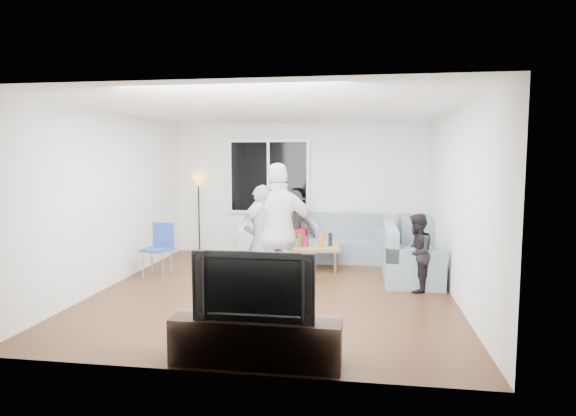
% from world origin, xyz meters
% --- Properties ---
extents(floor, '(5.00, 5.50, 0.04)m').
position_xyz_m(floor, '(0.00, 0.00, -0.02)').
color(floor, '#56351C').
rests_on(floor, ground).
extents(ceiling, '(5.00, 5.50, 0.04)m').
position_xyz_m(ceiling, '(0.00, 0.00, 2.62)').
color(ceiling, white).
rests_on(ceiling, ground).
extents(wall_back, '(5.00, 0.04, 2.60)m').
position_xyz_m(wall_back, '(0.00, 2.77, 1.30)').
color(wall_back, silver).
rests_on(wall_back, ground).
extents(wall_front, '(5.00, 0.04, 2.60)m').
position_xyz_m(wall_front, '(0.00, -2.77, 1.30)').
color(wall_front, silver).
rests_on(wall_front, ground).
extents(wall_left, '(0.04, 5.50, 2.60)m').
position_xyz_m(wall_left, '(-2.52, 0.00, 1.30)').
color(wall_left, silver).
rests_on(wall_left, ground).
extents(wall_right, '(0.04, 5.50, 2.60)m').
position_xyz_m(wall_right, '(2.52, 0.00, 1.30)').
color(wall_right, silver).
rests_on(wall_right, ground).
extents(window_frame, '(1.62, 0.06, 1.47)m').
position_xyz_m(window_frame, '(-0.60, 2.69, 1.55)').
color(window_frame, white).
rests_on(window_frame, wall_back).
extents(window_glass, '(1.50, 0.02, 1.35)m').
position_xyz_m(window_glass, '(-0.60, 2.65, 1.55)').
color(window_glass, black).
rests_on(window_glass, window_frame).
extents(window_mullion, '(0.05, 0.03, 1.35)m').
position_xyz_m(window_mullion, '(-0.60, 2.64, 1.55)').
color(window_mullion, white).
rests_on(window_mullion, window_frame).
extents(radiator, '(1.30, 0.12, 0.62)m').
position_xyz_m(radiator, '(-0.60, 2.65, 0.31)').
color(radiator, silver).
rests_on(radiator, floor).
extents(potted_plant, '(0.21, 0.17, 0.36)m').
position_xyz_m(potted_plant, '(-0.26, 2.62, 0.80)').
color(potted_plant, '#316327').
rests_on(potted_plant, radiator).
extents(vase, '(0.17, 0.17, 0.17)m').
position_xyz_m(vase, '(-0.85, 2.62, 0.71)').
color(vase, white).
rests_on(vase, radiator).
extents(sofa_back_section, '(2.30, 0.85, 0.85)m').
position_xyz_m(sofa_back_section, '(0.50, 2.27, 0.42)').
color(sofa_back_section, slate).
rests_on(sofa_back_section, floor).
extents(sofa_right_section, '(2.00, 0.85, 0.85)m').
position_xyz_m(sofa_right_section, '(2.02, 1.22, 0.42)').
color(sofa_right_section, slate).
rests_on(sofa_right_section, floor).
extents(sofa_corner, '(0.85, 0.85, 0.85)m').
position_xyz_m(sofa_corner, '(2.35, 2.27, 0.42)').
color(sofa_corner, slate).
rests_on(sofa_corner, floor).
extents(cushion_yellow, '(0.40, 0.34, 0.14)m').
position_xyz_m(cushion_yellow, '(-0.45, 2.25, 0.51)').
color(cushion_yellow, gold).
rests_on(cushion_yellow, sofa_back_section).
extents(cushion_red, '(0.38, 0.33, 0.13)m').
position_xyz_m(cushion_red, '(0.01, 2.33, 0.51)').
color(cushion_red, maroon).
rests_on(cushion_red, sofa_back_section).
extents(coffee_table, '(1.17, 0.73, 0.40)m').
position_xyz_m(coffee_table, '(0.31, 1.46, 0.20)').
color(coffee_table, olive).
rests_on(coffee_table, floor).
extents(pitcher, '(0.17, 0.17, 0.17)m').
position_xyz_m(pitcher, '(0.26, 1.42, 0.49)').
color(pitcher, maroon).
rests_on(pitcher, coffee_table).
extents(side_chair, '(0.48, 0.48, 0.86)m').
position_xyz_m(side_chair, '(-2.05, 0.57, 0.43)').
color(side_chair, '#234399').
rests_on(side_chair, floor).
extents(floor_lamp, '(0.32, 0.32, 1.56)m').
position_xyz_m(floor_lamp, '(-2.05, 2.67, 0.78)').
color(floor_lamp, '#FFA630').
rests_on(floor_lamp, floor).
extents(player_left, '(0.61, 0.43, 1.58)m').
position_xyz_m(player_left, '(-0.06, -0.56, 0.79)').
color(player_left, '#4D4E53').
rests_on(player_left, floor).
extents(player_right, '(1.18, 0.74, 1.86)m').
position_xyz_m(player_right, '(0.15, -0.53, 0.93)').
color(player_right, silver).
rests_on(player_right, floor).
extents(spectator_right, '(0.54, 0.63, 1.13)m').
position_xyz_m(spectator_right, '(2.02, 0.28, 0.57)').
color(spectator_right, black).
rests_on(spectator_right, floor).
extents(spectator_back, '(0.85, 0.50, 1.31)m').
position_xyz_m(spectator_back, '(-0.06, 2.30, 0.66)').
color(spectator_back, black).
rests_on(spectator_back, floor).
extents(tv_console, '(1.60, 0.40, 0.44)m').
position_xyz_m(tv_console, '(0.27, -2.50, 0.22)').
color(tv_console, '#2F2117').
rests_on(tv_console, floor).
extents(television, '(1.13, 0.15, 0.65)m').
position_xyz_m(television, '(0.27, -2.50, 0.77)').
color(television, black).
rests_on(television, tv_console).
extents(bottle_a, '(0.07, 0.07, 0.23)m').
position_xyz_m(bottle_a, '(0.03, 1.55, 0.52)').
color(bottle_a, orange).
rests_on(bottle_a, coffee_table).
extents(bottle_e, '(0.07, 0.07, 0.23)m').
position_xyz_m(bottle_e, '(0.70, 1.54, 0.51)').
color(bottle_e, black).
rests_on(bottle_e, coffee_table).
extents(bottle_b, '(0.08, 0.08, 0.23)m').
position_xyz_m(bottle_b, '(0.19, 1.31, 0.51)').
color(bottle_b, '#307815').
rests_on(bottle_b, coffee_table).
extents(bottle_d, '(0.07, 0.07, 0.24)m').
position_xyz_m(bottle_d, '(0.55, 1.40, 0.52)').
color(bottle_d, orange).
rests_on(bottle_d, coffee_table).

